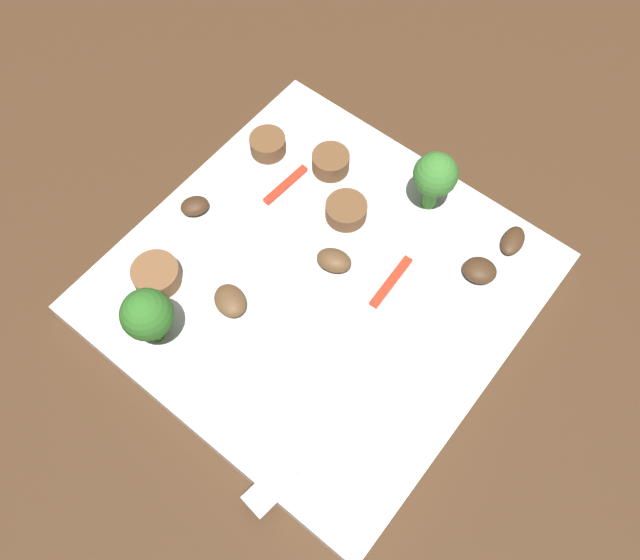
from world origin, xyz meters
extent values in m
plane|color=#422B19|center=(0.00, 0.00, 0.00)|extent=(1.40, 1.40, 0.00)
cube|color=white|center=(0.00, 0.00, 0.01)|extent=(0.27, 0.27, 0.02)
cube|color=silver|center=(0.04, 0.08, 0.02)|extent=(0.14, 0.02, 0.00)
cube|color=silver|center=(0.13, 0.07, 0.02)|extent=(0.04, 0.02, 0.00)
cylinder|color=#347525|center=(0.10, -0.06, 0.03)|extent=(0.01, 0.01, 0.03)
sphere|color=#2D6B23|center=(0.10, -0.06, 0.05)|extent=(0.03, 0.03, 0.03)
cylinder|color=#408630|center=(-0.10, 0.02, 0.03)|extent=(0.01, 0.01, 0.03)
sphere|color=#387A2D|center=(-0.10, 0.02, 0.05)|extent=(0.03, 0.03, 0.03)
cylinder|color=brown|center=(-0.08, -0.06, 0.02)|extent=(0.04, 0.04, 0.02)
cylinder|color=brown|center=(-0.06, -0.02, 0.02)|extent=(0.04, 0.04, 0.01)
cylinder|color=brown|center=(0.07, -0.09, 0.02)|extent=(0.03, 0.03, 0.02)
cylinder|color=brown|center=(-0.07, -0.11, 0.02)|extent=(0.03, 0.03, 0.02)
ellipsoid|color=#422B19|center=(-0.08, 0.09, 0.02)|extent=(0.03, 0.03, 0.01)
ellipsoid|color=brown|center=(0.05, -0.04, 0.02)|extent=(0.03, 0.03, 0.01)
ellipsoid|color=#422B19|center=(0.01, -0.11, 0.02)|extent=(0.03, 0.03, 0.01)
ellipsoid|color=brown|center=(-0.02, 0.00, 0.02)|extent=(0.03, 0.03, 0.01)
ellipsoid|color=#422B19|center=(-0.11, 0.09, 0.02)|extent=(0.03, 0.02, 0.01)
cube|color=red|center=(-0.03, 0.04, 0.02)|extent=(0.05, 0.01, 0.00)
cube|color=red|center=(-0.05, -0.07, 0.02)|extent=(0.04, 0.01, 0.00)
camera|label=1|loc=(0.17, 0.14, 0.45)|focal=37.76mm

